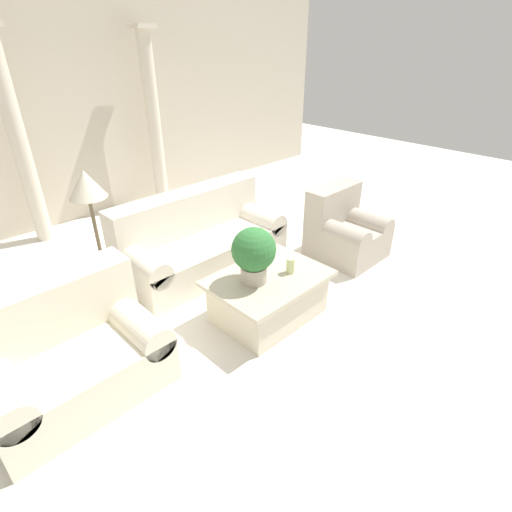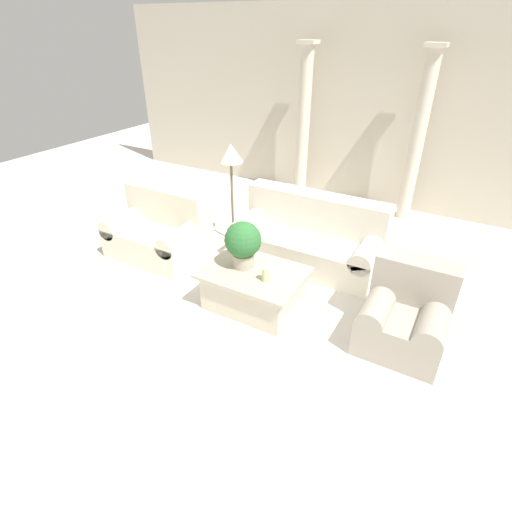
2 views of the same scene
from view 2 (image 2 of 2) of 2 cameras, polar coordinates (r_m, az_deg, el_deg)
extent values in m
plane|color=silver|center=(5.07, 2.51, -4.22)|extent=(16.00, 16.00, 0.00)
cube|color=beige|center=(7.41, 15.54, 19.44)|extent=(10.00, 0.06, 3.20)
cube|color=beige|center=(5.48, 7.13, 0.99)|extent=(1.98, 0.89, 0.42)
cube|color=beige|center=(5.52, 8.64, 6.39)|extent=(1.98, 0.31, 0.49)
cylinder|color=beige|center=(5.71, -0.57, 5.02)|extent=(0.28, 0.89, 0.28)
cylinder|color=beige|center=(5.16, 15.94, 0.82)|extent=(0.28, 0.89, 0.28)
cube|color=beige|center=(5.80, -13.81, 2.05)|extent=(1.30, 0.89, 0.42)
cube|color=beige|center=(5.80, -12.45, 7.20)|extent=(1.30, 0.31, 0.49)
cylinder|color=beige|center=(6.04, -17.66, 5.01)|extent=(0.28, 0.89, 0.28)
cylinder|color=beige|center=(5.39, -10.08, 2.89)|extent=(0.28, 0.89, 0.28)
cube|color=beige|center=(4.61, -0.30, -4.87)|extent=(1.00, 0.73, 0.43)
cube|color=#BCB398|center=(4.48, -0.31, -2.42)|extent=(1.13, 0.83, 0.04)
cylinder|color=#B2A893|center=(4.53, -1.82, -0.54)|extent=(0.25, 0.25, 0.16)
sphere|color=#2D6B33|center=(4.40, -1.87, 2.34)|extent=(0.41, 0.41, 0.41)
cylinder|color=beige|center=(4.27, 1.39, -2.64)|extent=(0.08, 0.08, 0.16)
cylinder|color=brown|center=(6.10, -3.23, 2.33)|extent=(0.27, 0.27, 0.03)
cylinder|color=brown|center=(5.83, -3.40, 7.66)|extent=(0.04, 0.04, 1.20)
cone|color=beige|center=(5.60, -3.63, 14.51)|extent=(0.34, 0.34, 0.25)
cylinder|color=beige|center=(7.43, 6.78, 17.86)|extent=(0.21, 0.21, 2.58)
cube|color=beige|center=(7.27, 7.49, 28.08)|extent=(0.30, 0.30, 0.06)
cylinder|color=beige|center=(6.92, 22.04, 15.03)|extent=(0.21, 0.21, 2.58)
cube|color=beige|center=(6.74, 24.41, 25.81)|extent=(0.30, 0.30, 0.06)
cube|color=#ADA393|center=(4.36, 20.12, -9.67)|extent=(0.81, 0.82, 0.41)
cube|color=#ADA393|center=(4.33, 21.86, -3.16)|extent=(0.81, 0.29, 0.46)
cylinder|color=#ADA393|center=(4.26, 17.16, -6.61)|extent=(0.28, 0.82, 0.28)
cylinder|color=#ADA393|center=(4.23, 24.09, -8.47)|extent=(0.28, 0.82, 0.28)
camera|label=1|loc=(4.40, -49.17, 15.89)|focal=28.00mm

